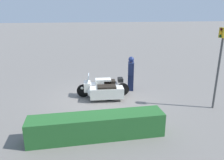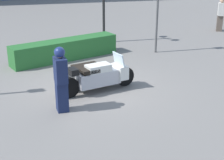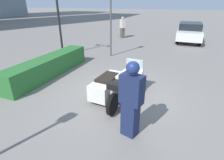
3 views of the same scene
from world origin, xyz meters
TOP-DOWN VIEW (x-y plane):
  - ground_plane at (0.00, 0.00)m, footprint 160.00×160.00m
  - police_motorcycle at (-0.09, -0.02)m, footprint 2.60×1.34m
  - officer_rider at (-1.71, -0.93)m, footprint 0.42×0.56m
  - hedge_bush_curbside at (0.59, 3.34)m, footprint 4.48×0.80m
  - pedestrian_bystander at (10.02, 3.25)m, footprint 0.57×0.57m

SIDE VIEW (x-z plane):
  - ground_plane at x=0.00m, z-range 0.00..0.00m
  - hedge_bush_curbside at x=0.59m, z-range 0.00..0.81m
  - police_motorcycle at x=-0.09m, z-range -0.11..1.04m
  - pedestrian_bystander at x=10.02m, z-range 0.00..1.77m
  - officer_rider at x=-1.71m, z-range 0.05..1.88m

